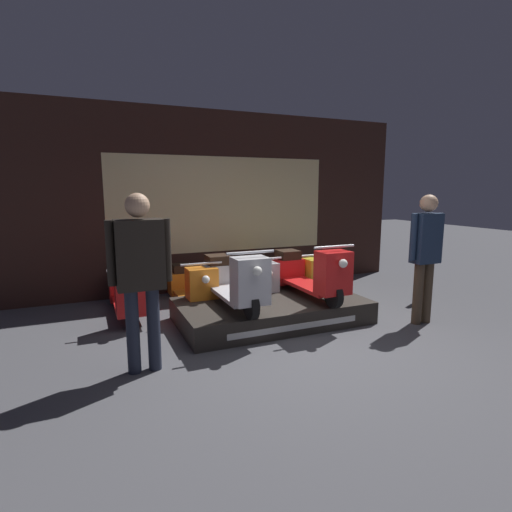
# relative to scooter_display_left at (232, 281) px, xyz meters

# --- Properties ---
(ground_plane) EXTENTS (30.00, 30.00, 0.00)m
(ground_plane) POSITION_rel_scooter_display_left_xyz_m (0.59, -1.01, -0.64)
(ground_plane) COLOR #4C4C51
(shop_wall_back) EXTENTS (7.33, 0.09, 3.20)m
(shop_wall_back) POSITION_rel_scooter_display_left_xyz_m (0.59, 2.12, 0.96)
(shop_wall_back) COLOR #331E19
(shop_wall_back) RESTS_ON ground_plane
(display_platform) EXTENTS (2.57, 1.39, 0.30)m
(display_platform) POSITION_rel_scooter_display_left_xyz_m (0.58, 0.00, -0.48)
(display_platform) COLOR #2D2823
(display_platform) RESTS_ON ground_plane
(scooter_display_left) EXTENTS (0.59, 1.71, 0.82)m
(scooter_display_left) POSITION_rel_scooter_display_left_xyz_m (0.00, 0.00, 0.00)
(scooter_display_left) COLOR black
(scooter_display_left) RESTS_ON display_platform
(scooter_display_right) EXTENTS (0.59, 1.71, 0.82)m
(scooter_display_right) POSITION_rel_scooter_display_left_xyz_m (1.16, 0.00, 0.00)
(scooter_display_right) COLOR black
(scooter_display_right) RESTS_ON display_platform
(scooter_backrow_0) EXTENTS (0.59, 1.71, 0.82)m
(scooter_backrow_0) POSITION_rel_scooter_display_left_xyz_m (-1.23, 1.10, -0.30)
(scooter_backrow_0) COLOR black
(scooter_backrow_0) RESTS_ON ground_plane
(scooter_backrow_1) EXTENTS (0.59, 1.71, 0.82)m
(scooter_backrow_1) POSITION_rel_scooter_display_left_xyz_m (-0.28, 1.10, -0.30)
(scooter_backrow_1) COLOR black
(scooter_backrow_1) RESTS_ON ground_plane
(scooter_backrow_2) EXTENTS (0.59, 1.71, 0.82)m
(scooter_backrow_2) POSITION_rel_scooter_display_left_xyz_m (0.67, 1.10, -0.30)
(scooter_backrow_2) COLOR black
(scooter_backrow_2) RESTS_ON ground_plane
(scooter_backrow_3) EXTENTS (0.59, 1.71, 0.82)m
(scooter_backrow_3) POSITION_rel_scooter_display_left_xyz_m (1.62, 1.10, -0.30)
(scooter_backrow_3) COLOR black
(scooter_backrow_3) RESTS_ON ground_plane
(person_left_browsing) EXTENTS (0.61, 0.25, 1.79)m
(person_left_browsing) POSITION_rel_scooter_display_left_xyz_m (-1.27, -0.89, 0.44)
(person_left_browsing) COLOR #232838
(person_left_browsing) RESTS_ON ground_plane
(person_right_browsing) EXTENTS (0.54, 0.23, 1.76)m
(person_right_browsing) POSITION_rel_scooter_display_left_xyz_m (2.45, -0.89, 0.39)
(person_right_browsing) COLOR #473828
(person_right_browsing) RESTS_ON ground_plane
(street_bollard) EXTENTS (0.09, 0.09, 0.98)m
(street_bollard) POSITION_rel_scooter_display_left_xyz_m (3.42, 0.00, -0.15)
(street_bollard) COLOR black
(street_bollard) RESTS_ON ground_plane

